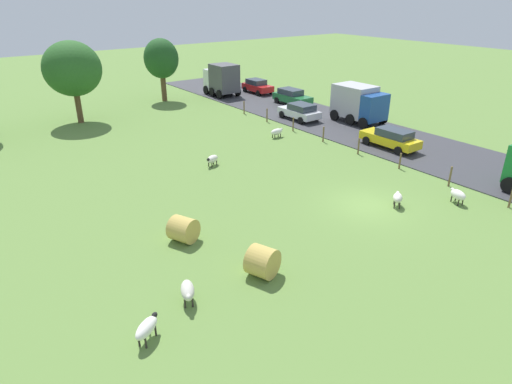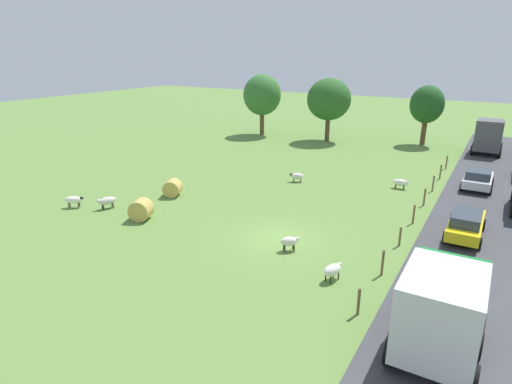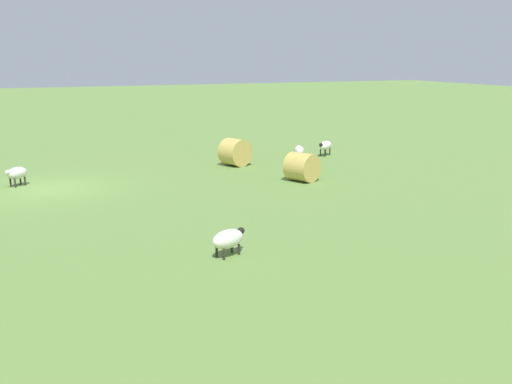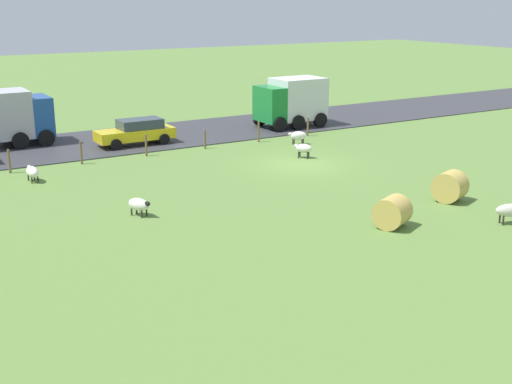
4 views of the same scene
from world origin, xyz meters
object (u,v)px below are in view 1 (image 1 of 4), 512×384
Objects in this scene: truck_0 at (222,79)px; sheep_0 at (212,159)px; sheep_3 at (458,195)px; car_0 at (300,111)px; car_3 at (292,97)px; sheep_2 at (398,198)px; sheep_1 at (188,290)px; tree_1 at (72,69)px; tree_2 at (161,59)px; hay_bale_1 at (262,262)px; sheep_5 at (277,132)px; car_5 at (224,78)px; truck_1 at (359,103)px; hay_bale_0 at (183,229)px; car_1 at (391,138)px; sheep_4 at (147,328)px; car_6 at (257,86)px.

sheep_0 is at bearing -124.18° from truck_0.
sheep_3 is 19.14m from car_0.
car_0 is at bearing -123.66° from car_3.
car_3 is at bearing 71.22° from sheep_3.
sheep_2 is at bearing -116.91° from car_3.
sheep_1 is 0.32× the size of car_0.
tree_1 reaches higher than sheep_2.
tree_2 is (14.48, 32.08, 3.88)m from sheep_1.
hay_bale_1 is 0.18× the size of tree_1.
tree_2 reaches higher than hay_bale_1.
truck_0 reaches higher than sheep_5.
sheep_1 is at bearing -124.57° from car_5.
tree_1 is at bearing 145.76° from car_0.
sheep_3 is 17.12m from truck_1.
hay_bale_0 is at bearing -145.46° from car_0.
car_1 is at bearing -52.20° from tree_1.
sheep_4 reaches higher than sheep_5.
car_5 is at bearing 89.57° from car_3.
car_5 is at bearing 79.31° from car_0.
car_0 is (5.09, 2.91, 0.35)m from sheep_5.
truck_0 is (20.96, 30.52, 1.33)m from sheep_1.
tree_1 is (-11.93, 29.87, 4.23)m from sheep_3.
sheep_4 is 23.71m from sheep_5.
tree_2 is 1.61× the size of car_0.
car_5 is at bearing 68.03° from sheep_5.
sheep_1 reaches higher than sheep_4.
car_6 is (3.86, 11.82, 0.02)m from car_0.
sheep_1 is 1.11× the size of sheep_3.
car_0 is at bearing 75.86° from sheep_3.
sheep_5 is at bearing 125.34° from car_1.
truck_0 is at bearing 102.67° from truck_1.
car_3 is at bearing -67.23° from truck_0.
tree_1 reaches higher than car_6.
tree_2 is (11.10, 32.34, 3.77)m from hay_bale_1.
car_5 is (16.12, 23.57, 0.42)m from sheep_0.
tree_1 is at bearing 127.80° from car_1.
sheep_0 is 0.29× the size of truck_0.
tree_1 reaches higher than car_3.
tree_2 reaches higher than car_5.
hay_bale_0 is at bearing -171.50° from car_1.
sheep_5 is at bearing 36.17° from hay_bale_0.
sheep_3 is at bearing -108.78° from car_3.
hay_bale_0 is 23.06m from car_0.
sheep_2 is 18.52m from car_0.
car_3 is at bearing 32.82° from sheep_0.
truck_0 is at bearing 6.62° from tree_1.
truck_0 is at bearing 54.29° from hay_bale_0.
truck_0 is 4.32m from car_6.
sheep_4 is at bearing -160.85° from car_1.
car_5 is (-0.26, 21.94, -0.90)m from truck_1.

